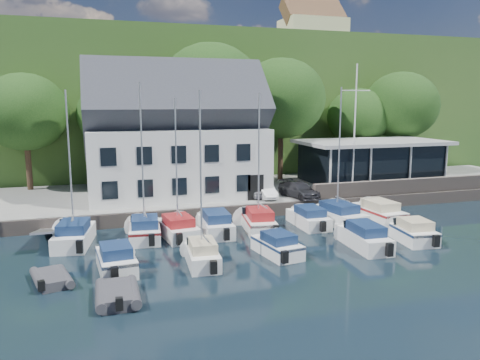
{
  "coord_description": "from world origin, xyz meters",
  "views": [
    {
      "loc": [
        -13.27,
        -21.54,
        8.7
      ],
      "look_at": [
        -3.86,
        9.0,
        3.28
      ],
      "focal_mm": 35.0,
      "sensor_mm": 36.0,
      "label": 1
    }
  ],
  "objects_px": {
    "car_white": "(266,191)",
    "boat_r1_4": "(259,161)",
    "car_silver": "(256,189)",
    "boat_r2_3": "(363,235)",
    "boat_r1_3": "(215,222)",
    "boat_r1_5": "(308,216)",
    "car_blue": "(336,185)",
    "boat_r2_0": "(116,257)",
    "flagpole": "(355,130)",
    "boat_r1_7": "(378,210)",
    "boat_r2_4": "(413,230)",
    "boat_r2_2": "(277,243)",
    "dinghy_1": "(118,292)",
    "boat_r2_1": "(201,187)",
    "boat_r1_0": "(70,169)",
    "boat_r1_2": "(176,169)",
    "boat_r1_1": "(142,168)",
    "dinghy_0": "(52,277)",
    "club_pavilion": "(371,163)",
    "harbor_building": "(176,142)",
    "car_dgrey": "(299,190)",
    "boat_r1_6": "(339,157)"
  },
  "relations": [
    {
      "from": "car_blue",
      "to": "boat_r1_7",
      "type": "xyz_separation_m",
      "value": [
        0.18,
        -6.05,
        -0.81
      ]
    },
    {
      "from": "car_silver",
      "to": "boat_r2_3",
      "type": "bearing_deg",
      "value": -77.03
    },
    {
      "from": "boat_r1_0",
      "to": "boat_r2_3",
      "type": "distance_m",
      "value": 17.97
    },
    {
      "from": "flagpole",
      "to": "boat_r1_0",
      "type": "distance_m",
      "value": 22.61
    },
    {
      "from": "car_silver",
      "to": "car_white",
      "type": "relative_size",
      "value": 1.06
    },
    {
      "from": "car_white",
      "to": "boat_r1_4",
      "type": "bearing_deg",
      "value": -110.0
    },
    {
      "from": "boat_r1_4",
      "to": "boat_r1_5",
      "type": "relative_size",
      "value": 1.63
    },
    {
      "from": "boat_r2_2",
      "to": "boat_r1_7",
      "type": "bearing_deg",
      "value": 17.46
    },
    {
      "from": "boat_r2_2",
      "to": "dinghy_1",
      "type": "relative_size",
      "value": 1.51
    },
    {
      "from": "boat_r1_2",
      "to": "boat_r2_2",
      "type": "relative_size",
      "value": 1.81
    },
    {
      "from": "boat_r2_4",
      "to": "boat_r1_5",
      "type": "bearing_deg",
      "value": 138.28
    },
    {
      "from": "car_blue",
      "to": "club_pavilion",
      "type": "bearing_deg",
      "value": 33.45
    },
    {
      "from": "flagpole",
      "to": "car_white",
      "type": "bearing_deg",
      "value": 177.13
    },
    {
      "from": "harbor_building",
      "to": "dinghy_0",
      "type": "distance_m",
      "value": 17.94
    },
    {
      "from": "boat_r1_3",
      "to": "boat_r1_5",
      "type": "height_order",
      "value": "boat_r1_3"
    },
    {
      "from": "boat_r1_6",
      "to": "dinghy_0",
      "type": "distance_m",
      "value": 20.09
    },
    {
      "from": "flagpole",
      "to": "boat_r2_0",
      "type": "xyz_separation_m",
      "value": [
        -19.75,
        -10.25,
        -5.6
      ]
    },
    {
      "from": "boat_r2_4",
      "to": "boat_r2_3",
      "type": "bearing_deg",
      "value": -171.49
    },
    {
      "from": "boat_r1_7",
      "to": "boat_r2_1",
      "type": "height_order",
      "value": "boat_r2_1"
    },
    {
      "from": "club_pavilion",
      "to": "boat_r1_4",
      "type": "height_order",
      "value": "boat_r1_4"
    },
    {
      "from": "boat_r1_7",
      "to": "boat_r2_4",
      "type": "bearing_deg",
      "value": -102.92
    },
    {
      "from": "flagpole",
      "to": "boat_r2_4",
      "type": "distance_m",
      "value": 11.91
    },
    {
      "from": "boat_r2_4",
      "to": "dinghy_1",
      "type": "height_order",
      "value": "boat_r2_4"
    },
    {
      "from": "car_silver",
      "to": "boat_r2_1",
      "type": "xyz_separation_m",
      "value": [
        -7.1,
        -11.7,
        2.63
      ]
    },
    {
      "from": "boat_r1_4",
      "to": "boat_r2_0",
      "type": "relative_size",
      "value": 1.89
    },
    {
      "from": "car_silver",
      "to": "boat_r2_2",
      "type": "distance_m",
      "value": 11.8
    },
    {
      "from": "boat_r1_0",
      "to": "dinghy_0",
      "type": "xyz_separation_m",
      "value": [
        -0.81,
        -6.12,
        -4.37
      ]
    },
    {
      "from": "boat_r1_5",
      "to": "boat_r2_4",
      "type": "bearing_deg",
      "value": -48.75
    },
    {
      "from": "boat_r2_3",
      "to": "boat_r2_4",
      "type": "relative_size",
      "value": 1.32
    },
    {
      "from": "car_silver",
      "to": "boat_r2_3",
      "type": "relative_size",
      "value": 0.54
    },
    {
      "from": "boat_r1_3",
      "to": "boat_r1_5",
      "type": "bearing_deg",
      "value": 1.81
    },
    {
      "from": "boat_r1_0",
      "to": "boat_r2_1",
      "type": "distance_m",
      "value": 8.76
    },
    {
      "from": "car_dgrey",
      "to": "boat_r1_5",
      "type": "height_order",
      "value": "car_dgrey"
    },
    {
      "from": "car_dgrey",
      "to": "boat_r2_0",
      "type": "bearing_deg",
      "value": -157.97
    },
    {
      "from": "boat_r1_1",
      "to": "boat_r1_5",
      "type": "relative_size",
      "value": 1.57
    },
    {
      "from": "boat_r1_4",
      "to": "dinghy_1",
      "type": "xyz_separation_m",
      "value": [
        -9.66,
        -8.76,
        -4.37
      ]
    },
    {
      "from": "boat_r1_3",
      "to": "boat_r2_0",
      "type": "xyz_separation_m",
      "value": [
        -6.61,
        -5.3,
        -0.04
      ]
    },
    {
      "from": "car_white",
      "to": "boat_r2_3",
      "type": "relative_size",
      "value": 0.51
    },
    {
      "from": "boat_r1_3",
      "to": "club_pavilion",
      "type": "bearing_deg",
      "value": 28.77
    },
    {
      "from": "boat_r1_3",
      "to": "flagpole",
      "type": "bearing_deg",
      "value": 23.35
    },
    {
      "from": "boat_r1_5",
      "to": "boat_r2_3",
      "type": "relative_size",
      "value": 0.9
    },
    {
      "from": "boat_r1_1",
      "to": "boat_r2_3",
      "type": "bearing_deg",
      "value": -18.48
    },
    {
      "from": "boat_r1_3",
      "to": "boat_r2_2",
      "type": "xyz_separation_m",
      "value": [
        2.28,
        -5.35,
        -0.09
      ]
    },
    {
      "from": "boat_r1_7",
      "to": "dinghy_0",
      "type": "bearing_deg",
      "value": -169.08
    },
    {
      "from": "boat_r1_1",
      "to": "boat_r2_3",
      "type": "xyz_separation_m",
      "value": [
        12.41,
        -5.47,
        -3.79
      ]
    },
    {
      "from": "car_white",
      "to": "club_pavilion",
      "type": "bearing_deg",
      "value": 19.72
    },
    {
      "from": "flagpole",
      "to": "boat_r2_4",
      "type": "height_order",
      "value": "flagpole"
    },
    {
      "from": "car_blue",
      "to": "boat_r2_0",
      "type": "relative_size",
      "value": 0.69
    },
    {
      "from": "car_blue",
      "to": "boat_r2_3",
      "type": "distance_m",
      "value": 11.99
    },
    {
      "from": "club_pavilion",
      "to": "boat_r2_1",
      "type": "height_order",
      "value": "boat_r2_1"
    }
  ]
}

